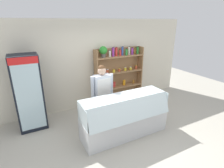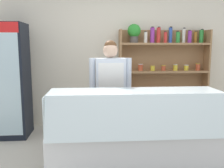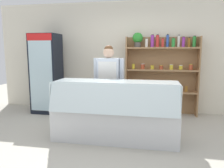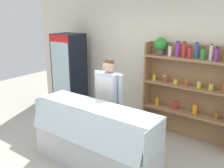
{
  "view_description": "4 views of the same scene",
  "coord_description": "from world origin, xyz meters",
  "px_view_note": "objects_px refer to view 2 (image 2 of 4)",
  "views": [
    {
      "loc": [
        -1.93,
        -2.99,
        2.63
      ],
      "look_at": [
        0.05,
        0.81,
        1.08
      ],
      "focal_mm": 28.0,
      "sensor_mm": 36.0,
      "label": 1
    },
    {
      "loc": [
        -0.48,
        -2.77,
        1.55
      ],
      "look_at": [
        -0.21,
        0.81,
        0.99
      ],
      "focal_mm": 40.0,
      "sensor_mm": 36.0,
      "label": 2
    },
    {
      "loc": [
        0.63,
        -3.43,
        1.51
      ],
      "look_at": [
        -0.12,
        0.61,
        0.88
      ],
      "focal_mm": 35.0,
      "sensor_mm": 36.0,
      "label": 3
    },
    {
      "loc": [
        2.33,
        -2.57,
        2.39
      ],
      "look_at": [
        0.01,
        0.59,
        1.25
      ],
      "focal_mm": 40.0,
      "sensor_mm": 36.0,
      "label": 4
    }
  ],
  "objects_px": {
    "drinks_fridge": "(8,81)",
    "shelving_unit": "(161,69)",
    "deli_display_case": "(134,146)",
    "shop_clerk": "(110,86)"
  },
  "relations": [
    {
      "from": "deli_display_case",
      "to": "drinks_fridge",
      "type": "bearing_deg",
      "value": 144.51
    },
    {
      "from": "drinks_fridge",
      "to": "shelving_unit",
      "type": "distance_m",
      "value": 2.73
    },
    {
      "from": "drinks_fridge",
      "to": "deli_display_case",
      "type": "distance_m",
      "value": 2.46
    },
    {
      "from": "drinks_fridge",
      "to": "shelving_unit",
      "type": "height_order",
      "value": "shelving_unit"
    },
    {
      "from": "drinks_fridge",
      "to": "shop_clerk",
      "type": "bearing_deg",
      "value": -22.05
    },
    {
      "from": "drinks_fridge",
      "to": "shop_clerk",
      "type": "distance_m",
      "value": 1.82
    },
    {
      "from": "shelving_unit",
      "to": "deli_display_case",
      "type": "xyz_separation_m",
      "value": [
        -0.78,
        -1.73,
        -0.78
      ]
    },
    {
      "from": "shop_clerk",
      "to": "deli_display_case",
      "type": "bearing_deg",
      "value": -70.4
    },
    {
      "from": "drinks_fridge",
      "to": "shelving_unit",
      "type": "xyz_separation_m",
      "value": [
        2.71,
        0.35,
        0.14
      ]
    },
    {
      "from": "deli_display_case",
      "to": "shop_clerk",
      "type": "distance_m",
      "value": 0.98
    }
  ]
}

